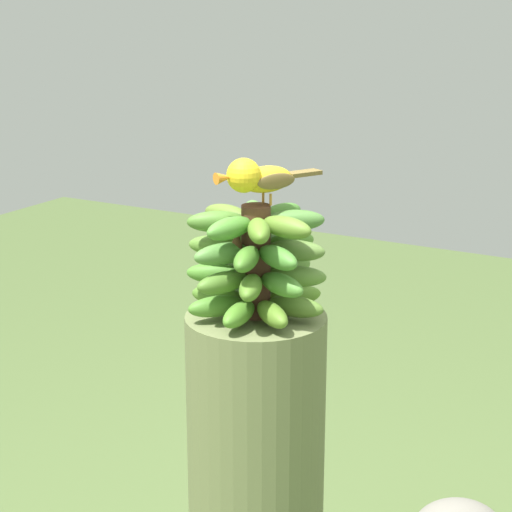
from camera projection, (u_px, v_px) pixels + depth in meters
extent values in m
cylinder|color=#4C2D1E|center=(256.00, 262.00, 1.75)|extent=(0.06, 0.06, 0.22)
ellipsoid|color=#518C2B|center=(239.00, 314.00, 1.70)|extent=(0.12, 0.05, 0.04)
ellipsoid|color=#5A8329|center=(272.00, 314.00, 1.70)|extent=(0.10, 0.11, 0.04)
ellipsoid|color=#577C2E|center=(295.00, 307.00, 1.74)|extent=(0.05, 0.12, 0.04)
ellipsoid|color=#5B8C2A|center=(294.00, 296.00, 1.80)|extent=(0.11, 0.10, 0.04)
ellipsoid|color=#5B8638|center=(272.00, 289.00, 1.85)|extent=(0.12, 0.05, 0.04)
ellipsoid|color=#53883C|center=(241.00, 289.00, 1.85)|extent=(0.10, 0.11, 0.04)
ellipsoid|color=#52812B|center=(218.00, 296.00, 1.81)|extent=(0.05, 0.12, 0.04)
ellipsoid|color=#4E862D|center=(217.00, 306.00, 1.75)|extent=(0.11, 0.10, 0.04)
ellipsoid|color=#4E8933|center=(282.00, 285.00, 1.70)|extent=(0.08, 0.12, 0.04)
ellipsoid|color=#5B8534|center=(297.00, 276.00, 1.75)|extent=(0.08, 0.12, 0.04)
ellipsoid|color=#517D2F|center=(287.00, 268.00, 1.81)|extent=(0.12, 0.08, 0.04)
ellipsoid|color=#567D3A|center=(261.00, 263.00, 1.83)|extent=(0.12, 0.08, 0.04)
ellipsoid|color=#5C8A3D|center=(232.00, 266.00, 1.82)|extent=(0.08, 0.12, 0.04)
ellipsoid|color=#4E8B2E|center=(216.00, 273.00, 1.77)|extent=(0.08, 0.12, 0.04)
ellipsoid|color=#517D2C|center=(223.00, 283.00, 1.71)|extent=(0.12, 0.08, 0.04)
ellipsoid|color=#56842A|center=(251.00, 287.00, 1.69)|extent=(0.12, 0.08, 0.04)
ellipsoid|color=#53893C|center=(221.00, 254.00, 1.71)|extent=(0.12, 0.09, 0.04)
ellipsoid|color=#4A812A|center=(247.00, 259.00, 1.67)|extent=(0.12, 0.07, 0.04)
ellipsoid|color=#4A8832|center=(278.00, 258.00, 1.68)|extent=(0.09, 0.12, 0.04)
ellipsoid|color=#587A35|center=(295.00, 251.00, 1.73)|extent=(0.07, 0.12, 0.04)
ellipsoid|color=#548E2F|center=(289.00, 243.00, 1.78)|extent=(0.12, 0.09, 0.04)
ellipsoid|color=#517B31|center=(265.00, 238.00, 1.82)|extent=(0.12, 0.07, 0.04)
ellipsoid|color=#54842E|center=(236.00, 239.00, 1.81)|extent=(0.09, 0.12, 0.04)
ellipsoid|color=#588530|center=(218.00, 246.00, 1.76)|extent=(0.07, 0.12, 0.04)
ellipsoid|color=#4B7C36|center=(295.00, 220.00, 1.74)|extent=(0.10, 0.12, 0.04)
ellipsoid|color=#4A8831|center=(281.00, 214.00, 1.78)|extent=(0.12, 0.06, 0.04)
ellipsoid|color=#52893C|center=(253.00, 212.00, 1.80)|extent=(0.12, 0.10, 0.04)
ellipsoid|color=olive|center=(227.00, 215.00, 1.78)|extent=(0.06, 0.12, 0.04)
ellipsoid|color=#4B7A2D|center=(217.00, 222.00, 1.73)|extent=(0.10, 0.12, 0.04)
ellipsoid|color=#4D8C32|center=(230.00, 228.00, 1.68)|extent=(0.12, 0.06, 0.04)
ellipsoid|color=#5A8528|center=(259.00, 231.00, 1.66)|extent=(0.12, 0.10, 0.04)
ellipsoid|color=olive|center=(286.00, 227.00, 1.68)|extent=(0.06, 0.12, 0.04)
cone|color=brown|center=(237.00, 243.00, 1.72)|extent=(0.04, 0.04, 0.06)
cylinder|color=#C68933|center=(261.00, 197.00, 1.74)|extent=(0.00, 0.01, 0.02)
cylinder|color=#C68933|center=(271.00, 200.00, 1.72)|extent=(0.01, 0.00, 0.02)
ellipsoid|color=yellow|center=(266.00, 179.00, 1.72)|extent=(0.12, 0.10, 0.05)
ellipsoid|color=brown|center=(261.00, 177.00, 1.75)|extent=(0.08, 0.05, 0.03)
ellipsoid|color=brown|center=(276.00, 181.00, 1.70)|extent=(0.08, 0.05, 0.03)
cube|color=brown|center=(304.00, 173.00, 1.76)|extent=(0.07, 0.06, 0.01)
sphere|color=yellow|center=(244.00, 175.00, 1.69)|extent=(0.06, 0.06, 0.06)
sphere|color=black|center=(247.00, 175.00, 1.67)|extent=(0.01, 0.01, 0.01)
cone|color=orange|center=(224.00, 178.00, 1.67)|extent=(0.04, 0.04, 0.02)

